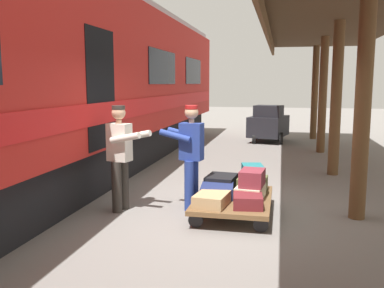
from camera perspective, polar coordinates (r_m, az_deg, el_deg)
The scene contains 14 objects.
ground_plane at distance 6.97m, azimuth 4.55°, elevation -8.88°, with size 60.00×60.00×0.00m, color slate.
train_car at distance 7.97m, azimuth -22.20°, elevation 7.73°, with size 3.03×21.41×4.00m.
luggage_cart at distance 6.65m, azimuth 5.65°, elevation -7.59°, with size 1.16×1.73×0.28m.
suitcase_navy_fabric at distance 6.65m, azimuth 3.43°, elevation -6.38°, with size 0.50×0.52×0.18m, color navy.
suitcase_black_hardshell at distance 7.10m, azimuth 4.01°, elevation -5.21°, with size 0.46×0.57×0.24m, color black.
suitcase_tan_vintage at distance 6.20m, azimuth 2.76°, elevation -7.48°, with size 0.44×0.63×0.18m, color tan.
suitcase_maroon_trunk at distance 6.14m, azimuth 7.60°, elevation -7.68°, with size 0.42×0.45×0.18m, color maroon.
suitcase_olive_duffel at distance 7.05m, azimuth 8.22°, elevation -5.40°, with size 0.46×0.50×0.23m, color brown.
suitcase_cream_canvas at distance 6.59m, azimuth 7.93°, elevation -6.48°, with size 0.39×0.59×0.20m, color beige.
suitcase_teal_softside at distance 7.00m, azimuth 8.28°, elevation -3.70°, with size 0.33×0.53×0.20m, color #1E666B.
suitcase_burgundy_valise at distance 6.53m, azimuth 8.19°, elevation -4.59°, with size 0.34×0.49×0.25m, color maroon.
porter_in_overalls at distance 6.79m, azimuth -0.23°, elevation -1.27°, with size 0.71×0.49×1.70m.
porter_by_door at distance 6.79m, azimuth -9.67°, elevation -1.40°, with size 0.72×0.53×1.70m.
baggage_tug at distance 14.99m, azimuth 10.35°, elevation 2.67°, with size 1.46×1.91×1.30m.
Camera 1 is at (-0.85, 6.60, 2.05)m, focal length 39.25 mm.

